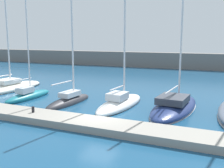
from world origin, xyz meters
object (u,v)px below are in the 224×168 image
Objects in this scene: sailboat_ivory_nearest at (7,88)px; sailboat_navy_fifth at (174,106)px; sailboat_teal_second at (28,95)px; sailboat_charcoal_third at (69,100)px; dock_bollard at (33,109)px; sailboat_white_fourth at (120,102)px.

sailboat_ivory_nearest is 1.22× the size of sailboat_navy_fifth.
sailboat_navy_fifth is (13.94, 1.52, -0.05)m from sailboat_teal_second.
sailboat_navy_fifth is at bearing -76.51° from sailboat_charcoal_third.
sailboat_ivory_nearest is at bearing 91.55° from sailboat_navy_fifth.
sailboat_charcoal_third is 24.23× the size of dock_bollard.
sailboat_teal_second reaches higher than dock_bollard.
sailboat_ivory_nearest is 1.69× the size of sailboat_charcoal_third.
sailboat_navy_fifth reaches higher than sailboat_teal_second.
sailboat_white_fourth is (4.61, 0.95, 0.06)m from sailboat_charcoal_third.
dock_bollard is (-4.45, -5.95, 0.37)m from sailboat_white_fourth.
sailboat_white_fourth is at bearing 53.20° from dock_bollard.
sailboat_ivory_nearest is 1.10× the size of sailboat_white_fourth.
sailboat_white_fourth is at bearing 102.42° from sailboat_navy_fifth.
sailboat_white_fourth is at bearing -74.96° from sailboat_charcoal_third.
sailboat_charcoal_third is at bearing 104.92° from sailboat_white_fourth.
dock_bollard is at bearing -123.94° from sailboat_ivory_nearest.
sailboat_white_fourth reaches higher than dock_bollard.
sailboat_ivory_nearest is 40.88× the size of dock_bollard.
sailboat_teal_second is 4.77m from sailboat_charcoal_third.
sailboat_charcoal_third is at bearing -101.14° from sailboat_ivory_nearest.
sailboat_ivory_nearest is at bearing 79.60° from sailboat_charcoal_third.
sailboat_navy_fifth reaches higher than dock_bollard.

